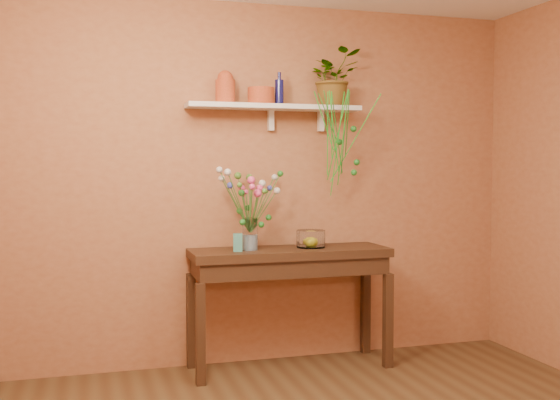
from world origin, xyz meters
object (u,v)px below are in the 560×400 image
object	(u,v)px
bouquet	(250,192)
glass_bowl	(311,239)
terracotta_jug	(225,88)
glass_vase	(250,236)
spider_plant	(333,78)
sideboard	(290,266)
blue_bottle	(279,91)

from	to	relation	value
bouquet	glass_bowl	xyz separation A→B (m)	(0.46, 0.01, -0.36)
terracotta_jug	glass_vase	bearing A→B (deg)	-39.87
terracotta_jug	spider_plant	world-z (taller)	spider_plant
terracotta_jug	bouquet	xyz separation A→B (m)	(0.15, -0.12, -0.75)
bouquet	glass_vase	bearing A→B (deg)	-119.77
bouquet	spider_plant	bearing A→B (deg)	9.95
glass_vase	bouquet	bearing A→B (deg)	60.23
spider_plant	glass_bowl	bearing A→B (deg)	-153.00
bouquet	glass_bowl	world-z (taller)	bouquet
terracotta_jug	glass_bowl	xyz separation A→B (m)	(0.62, -0.11, -1.11)
sideboard	terracotta_jug	bearing A→B (deg)	164.73
blue_bottle	glass_bowl	distance (m)	1.12
blue_bottle	bouquet	world-z (taller)	blue_bottle
spider_plant	glass_vase	world-z (taller)	spider_plant
terracotta_jug	sideboard	bearing A→B (deg)	-15.27
sideboard	glass_bowl	distance (m)	0.25
blue_bottle	glass_vase	xyz separation A→B (m)	(-0.25, -0.10, -1.05)
blue_bottle	spider_plant	bearing A→B (deg)	3.50
terracotta_jug	glass_bowl	size ratio (longest dim) A/B	1.11
glass_bowl	terracotta_jug	bearing A→B (deg)	170.06
glass_vase	glass_bowl	size ratio (longest dim) A/B	1.08
sideboard	glass_vase	size ratio (longest dim) A/B	6.30
glass_vase	blue_bottle	bearing A→B (deg)	21.74
terracotta_jug	blue_bottle	xyz separation A→B (m)	(0.40, -0.03, -0.02)
sideboard	blue_bottle	distance (m)	1.28
spider_plant	glass_bowl	world-z (taller)	spider_plant
sideboard	bouquet	distance (m)	0.62
terracotta_jug	glass_vase	xyz separation A→B (m)	(0.15, -0.13, -1.07)
terracotta_jug	bouquet	size ratio (longest dim) A/B	0.47
sideboard	spider_plant	size ratio (longest dim) A/B	3.42
sideboard	glass_bowl	bearing A→B (deg)	4.87
glass_bowl	blue_bottle	bearing A→B (deg)	159.44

